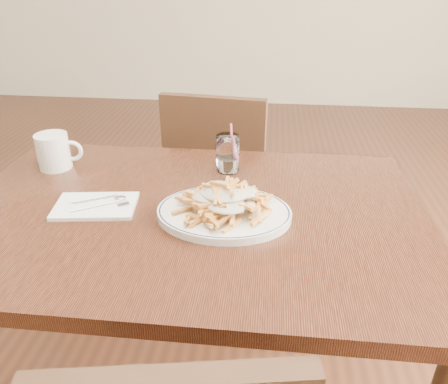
# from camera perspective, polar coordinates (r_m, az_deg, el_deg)

# --- Properties ---
(table) EXTENTS (1.20, 0.80, 0.75)m
(table) POSITION_cam_1_polar(r_m,az_deg,el_deg) (1.16, -4.36, -5.61)
(table) COLOR black
(table) RESTS_ON ground
(chair_far) EXTENTS (0.45, 0.45, 0.87)m
(chair_far) POSITION_cam_1_polar(r_m,az_deg,el_deg) (1.85, -0.65, 1.87)
(chair_far) COLOR black
(chair_far) RESTS_ON ground
(fries_plate) EXTENTS (0.33, 0.29, 0.02)m
(fries_plate) POSITION_cam_1_polar(r_m,az_deg,el_deg) (1.08, 0.00, -2.74)
(fries_plate) COLOR white
(fries_plate) RESTS_ON table
(loaded_fries) EXTENTS (0.26, 0.24, 0.07)m
(loaded_fries) POSITION_cam_1_polar(r_m,az_deg,el_deg) (1.06, -0.00, -0.63)
(loaded_fries) COLOR #C5873C
(loaded_fries) RESTS_ON fries_plate
(napkin) EXTENTS (0.22, 0.16, 0.01)m
(napkin) POSITION_cam_1_polar(r_m,az_deg,el_deg) (1.17, -16.43, -1.76)
(napkin) COLOR white
(napkin) RESTS_ON table
(cutlery) EXTENTS (0.15, 0.13, 0.01)m
(cutlery) POSITION_cam_1_polar(r_m,az_deg,el_deg) (1.17, -16.41, -1.31)
(cutlery) COLOR silver
(cutlery) RESTS_ON napkin
(water_glass) EXTENTS (0.07, 0.07, 0.15)m
(water_glass) POSITION_cam_1_polar(r_m,az_deg,el_deg) (1.30, 0.49, 4.76)
(water_glass) COLOR white
(water_glass) RESTS_ON table
(coffee_mug) EXTENTS (0.14, 0.10, 0.11)m
(coffee_mug) POSITION_cam_1_polar(r_m,az_deg,el_deg) (1.42, -21.28, 4.97)
(coffee_mug) COLOR white
(coffee_mug) RESTS_ON table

